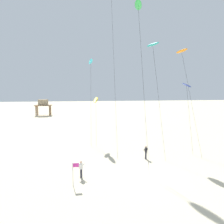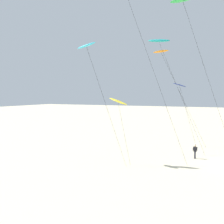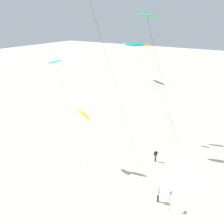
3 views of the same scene
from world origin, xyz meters
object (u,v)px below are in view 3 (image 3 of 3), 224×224
kite_orange (144,46)px  marker_flag (170,197)px  kite_navy (159,84)px  kite_flyer_nearest (158,194)px  kite_cyan (55,63)px  kite_teal (133,45)px  kite_yellow (83,114)px  kite_green (147,17)px  kite_flyer_middle (156,155)px

kite_orange → marker_flag: bearing=-144.2°
kite_navy → kite_flyer_nearest: size_ratio=5.75×
kite_cyan → kite_teal: bearing=-35.6°
kite_yellow → kite_orange: (13.11, -1.72, 7.35)m
kite_green → marker_flag: bearing=-137.3°
kite_cyan → kite_yellow: bearing=-81.1°
marker_flag → kite_flyer_nearest: bearing=69.7°
kite_teal → kite_green: bearing=-132.8°
kite_green → kite_flyer_middle: kite_green is taller
kite_navy → kite_orange: bearing=77.4°
kite_orange → kite_flyer_nearest: size_ratio=8.88×
kite_cyan → kite_flyer_middle: kite_cyan is taller
kite_orange → marker_flag: 23.49m
kite_cyan → kite_flyer_nearest: size_ratio=8.30×
kite_yellow → kite_teal: (8.14, -2.56, 8.04)m
kite_yellow → kite_cyan: size_ratio=0.54×
kite_flyer_middle → marker_flag: bearing=-147.2°
kite_green → kite_flyer_nearest: 19.96m
kite_yellow → kite_flyer_nearest: size_ratio=4.49×
kite_teal → kite_flyer_middle: 15.27m
kite_navy → kite_flyer_middle: bearing=-155.9°
kite_yellow → kite_navy: bearing=-20.8°
kite_navy → marker_flag: 19.04m
kite_green → kite_flyer_middle: (0.77, -1.66, -17.78)m
kite_green → kite_teal: (3.28, 3.55, -3.65)m
kite_cyan → kite_flyer_middle: (6.21, -11.45, -12.34)m
kite_green → kite_cyan: size_ratio=1.38×
kite_orange → marker_flag: size_ratio=7.06×
kite_flyer_middle → kite_orange: bearing=39.0°
kite_flyer_nearest → kite_orange: bearing=33.0°
kite_yellow → kite_flyer_nearest: kite_yellow is taller
kite_navy → kite_green: size_ratio=0.50×
kite_navy → kite_teal: kite_teal is taller
kite_navy → marker_flag: bearing=-150.9°
kite_teal → kite_cyan: bearing=144.4°
kite_orange → kite_yellow: bearing=172.5°
kite_cyan → kite_teal: 10.86m
kite_orange → marker_flag: kite_orange is taller
kite_navy → kite_orange: size_ratio=0.65×
kite_flyer_middle → kite_navy: bearing=24.1°
kite_green → kite_orange: size_ratio=1.29×
kite_navy → marker_flag: (-15.28, -8.49, -7.56)m
kite_flyer_nearest → kite_green: bearing=38.1°
kite_yellow → kite_flyer_middle: 11.37m
kite_cyan → kite_teal: kite_teal is taller
kite_flyer_nearest → kite_cyan: bearing=83.7°
kite_flyer_nearest → marker_flag: size_ratio=0.80×
kite_cyan → marker_flag: kite_cyan is taller
kite_green → kite_orange: kite_green is taller
kite_flyer_nearest → kite_flyer_middle: size_ratio=1.00×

